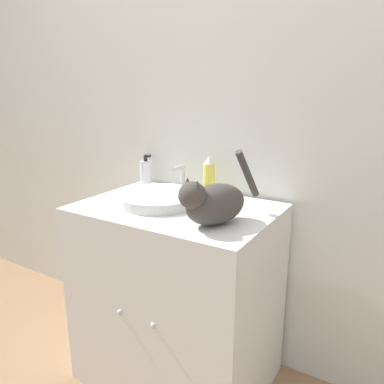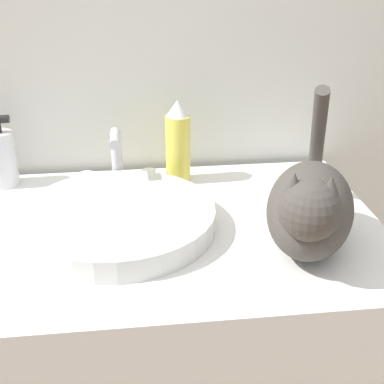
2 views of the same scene
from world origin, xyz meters
The scene contains 7 objects.
wall_back centered at (0.00, 0.63, 1.25)m, with size 6.00×0.05×2.50m.
vanity_cabinet centered at (0.00, 0.29, 0.43)m, with size 0.84×0.60×0.86m.
sink_basin centered at (-0.10, 0.29, 0.88)m, with size 0.37×0.37×0.04m.
faucet centered at (-0.10, 0.49, 0.92)m, with size 0.17×0.10×0.14m.
cat centered at (0.24, 0.18, 0.94)m, with size 0.23×0.38×0.27m.
soap_bottle centered at (-0.35, 0.53, 0.92)m, with size 0.06×0.06×0.16m.
spray_bottle centered at (0.04, 0.51, 0.95)m, with size 0.06×0.06×0.19m.
Camera 1 is at (0.86, -0.99, 1.34)m, focal length 35.00 mm.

